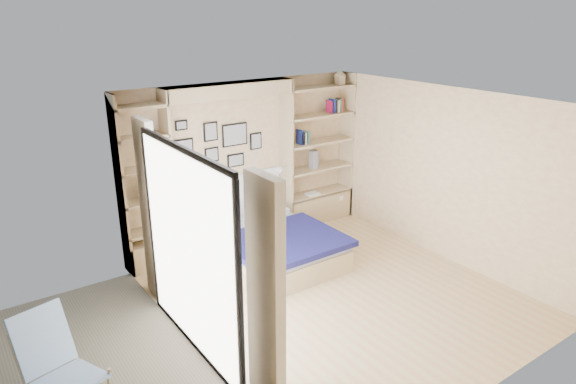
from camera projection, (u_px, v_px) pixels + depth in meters
ground at (334, 293)px, 6.67m from camera, size 4.50×4.50×0.00m
room_shell at (246, 189)px, 7.27m from camera, size 4.50×4.50×4.50m
bed at (272, 245)px, 7.43m from camera, size 1.58×1.99×1.07m
photo_gallery at (217, 144)px, 7.60m from camera, size 1.48×0.02×0.82m
reading_lamps at (235, 178)px, 7.68m from camera, size 1.92×0.12×0.15m
shelf_decor at (307, 127)px, 8.29m from camera, size 3.58×0.23×2.03m
deck_chair at (56, 361)px, 4.71m from camera, size 0.72×0.98×0.88m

